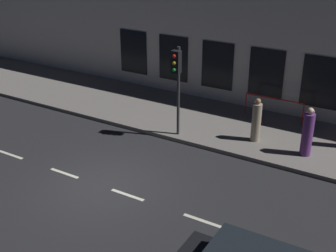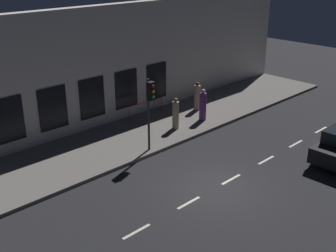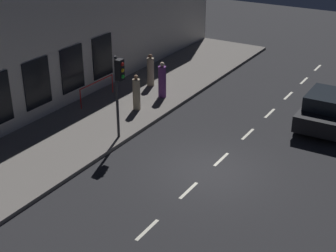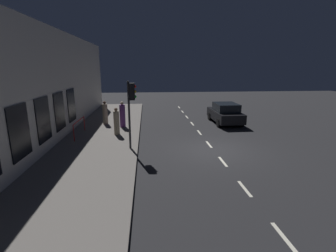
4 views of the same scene
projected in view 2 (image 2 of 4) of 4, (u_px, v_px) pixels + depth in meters
ground_plane at (216, 188)px, 17.24m from camera, size 60.00×60.00×0.00m
sidewalk at (120, 141)px, 21.37m from camera, size 4.50×32.00×0.15m
building_facade at (87, 71)px, 21.89m from camera, size 0.65×32.00×6.43m
lane_centre_line at (231, 179)px, 17.89m from camera, size 0.12×27.20×0.01m
traffic_light at (150, 100)px, 19.26m from camera, size 0.46×0.32×3.47m
pedestrian_0 at (197, 97)px, 25.18m from camera, size 0.48×0.48×1.71m
pedestrian_1 at (203, 106)px, 23.59m from camera, size 0.43×0.43×1.80m
pedestrian_2 at (176, 114)px, 22.47m from camera, size 0.49×0.49×1.70m
red_railing at (146, 105)px, 23.94m from camera, size 0.05×2.50×0.97m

